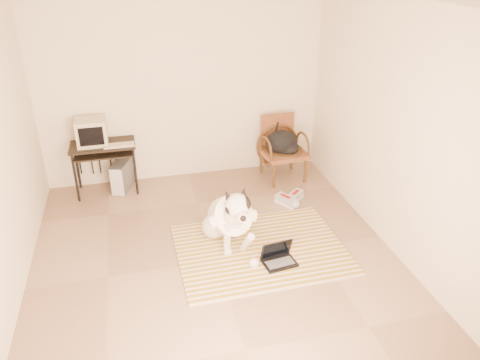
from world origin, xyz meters
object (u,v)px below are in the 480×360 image
object	(u,v)px
laptop	(278,257)
pc_tower	(122,176)
dog	(230,218)
computer_desk	(103,151)
rattan_chair	(282,148)
backpack	(283,143)
crt_monitor	(92,132)

from	to	relation	value
laptop	pc_tower	distance (m)	2.73
dog	computer_desk	size ratio (longest dim) A/B	1.37
rattan_chair	laptop	bearing A→B (deg)	-109.16
laptop	rattan_chair	world-z (taller)	rattan_chair
rattan_chair	backpack	world-z (taller)	rattan_chair
laptop	pc_tower	size ratio (longest dim) A/B	0.81
dog	crt_monitor	bearing A→B (deg)	131.31
computer_desk	crt_monitor	world-z (taller)	crt_monitor
dog	rattan_chair	distance (m)	1.92
dog	backpack	size ratio (longest dim) A/B	2.58
computer_desk	pc_tower	distance (m)	0.46
dog	computer_desk	xyz separation A→B (m)	(-1.39, 1.67, 0.27)
computer_desk	crt_monitor	distance (m)	0.31
laptop	computer_desk	bearing A→B (deg)	129.92
pc_tower	backpack	bearing A→B (deg)	-5.82
backpack	computer_desk	bearing A→B (deg)	175.02
computer_desk	rattan_chair	world-z (taller)	rattan_chair
laptop	crt_monitor	distance (m)	3.06
crt_monitor	pc_tower	size ratio (longest dim) A/B	0.84
pc_tower	rattan_chair	size ratio (longest dim) A/B	0.52
laptop	backpack	bearing A→B (deg)	70.70
crt_monitor	backpack	bearing A→B (deg)	-5.82
computer_desk	rattan_chair	bearing A→B (deg)	-2.90
crt_monitor	pc_tower	bearing A→B (deg)	-5.83
computer_desk	rattan_chair	size ratio (longest dim) A/B	0.95
backpack	rattan_chair	bearing A→B (deg)	74.09
backpack	crt_monitor	bearing A→B (deg)	174.18
crt_monitor	computer_desk	bearing A→B (deg)	-22.64
crt_monitor	rattan_chair	size ratio (longest dim) A/B	0.44
dog	computer_desk	distance (m)	2.19
computer_desk	crt_monitor	size ratio (longest dim) A/B	2.16
laptop	rattan_chair	distance (m)	2.20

